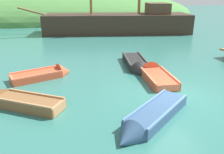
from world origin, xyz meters
TOP-DOWN VIEW (x-y plane):
  - ground_plane at (0.00, 0.00)m, footprint 120.00×120.00m
  - shore_hill at (-3.52, 35.49)m, footprint 50.21×27.18m
  - sailing_ship at (2.13, 16.18)m, footprint 18.01×6.74m
  - rowboat_portside at (-6.30, 0.57)m, footprint 3.28×2.61m
  - rowboat_center at (-0.17, 4.12)m, footprint 1.61×3.87m
  - rowboat_near_dock at (-1.86, -1.85)m, footprint 3.63×3.15m
  - rowboat_outer_left at (-5.37, 3.69)m, footprint 3.24×1.98m
  - rowboat_outer_right at (0.12, 2.14)m, footprint 1.46×3.27m

SIDE VIEW (x-z plane):
  - ground_plane at x=0.00m, z-range 0.00..0.00m
  - shore_hill at x=-3.52m, z-range -4.79..4.79m
  - rowboat_outer_left at x=-5.37m, z-range -0.39..0.62m
  - rowboat_outer_right at x=0.12m, z-range -0.45..0.69m
  - rowboat_near_dock at x=-1.86m, z-range -0.33..0.59m
  - rowboat_portside at x=-6.30m, z-range -0.31..0.59m
  - rowboat_center at x=-0.17m, z-range -0.39..0.66m
  - sailing_ship at x=2.13m, z-range -5.50..7.01m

